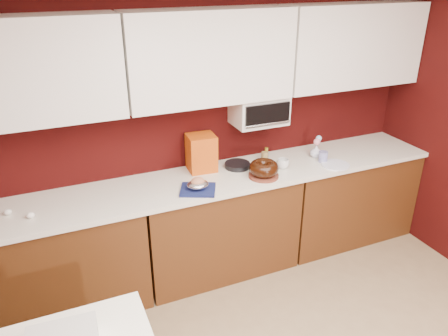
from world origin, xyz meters
name	(u,v)px	position (x,y,z in m)	size (l,w,h in m)	color
wall_back	(203,125)	(0.00, 2.25, 1.25)	(4.00, 0.02, 2.50)	#320806
base_cabinet_left	(56,263)	(-1.33, 1.94, 0.43)	(1.31, 0.58, 0.86)	#4B270F
base_cabinet_center	(218,225)	(0.00, 1.94, 0.43)	(1.31, 0.58, 0.86)	#4B270F
base_cabinet_right	(343,196)	(1.33, 1.94, 0.43)	(1.31, 0.58, 0.86)	#4B270F
countertop	(218,179)	(0.00, 1.94, 0.88)	(4.00, 0.62, 0.04)	silver
upper_cabinet_left	(19,72)	(-1.33, 2.08, 1.85)	(1.31, 0.33, 0.70)	white
upper_cabinet_center	(210,57)	(0.00, 2.08, 1.85)	(1.31, 0.33, 0.70)	white
upper_cabinet_right	(352,46)	(1.33, 2.08, 1.85)	(1.31, 0.33, 0.70)	white
toaster_oven	(259,109)	(0.45, 2.10, 1.38)	(0.45, 0.30, 0.25)	white
toaster_oven_door	(268,115)	(0.45, 1.94, 1.38)	(0.40, 0.02, 0.18)	black
toaster_oven_handle	(268,124)	(0.45, 1.93, 1.30)	(0.02, 0.02, 0.42)	silver
cake_base	(264,176)	(0.35, 1.79, 0.91)	(0.25, 0.25, 0.02)	brown
bundt_cake	(264,168)	(0.35, 1.79, 0.98)	(0.24, 0.24, 0.10)	black
navy_towel	(198,190)	(-0.23, 1.77, 0.91)	(0.27, 0.22, 0.02)	#141C4C
foil_ham_nest	(198,184)	(-0.23, 1.77, 0.96)	(0.17, 0.14, 0.06)	silver
roasted_ham	(198,182)	(-0.23, 1.77, 0.98)	(0.11, 0.09, 0.07)	tan
pandoro_box	(201,153)	(-0.07, 2.12, 1.06)	(0.23, 0.21, 0.31)	#A92A0B
dark_pan	(237,165)	(0.23, 2.05, 0.92)	(0.22, 0.22, 0.04)	black
coffee_mug	(283,163)	(0.58, 1.88, 0.95)	(0.09, 0.09, 0.10)	silver
blue_jar	(323,157)	(0.97, 1.85, 0.95)	(0.08, 0.08, 0.10)	navy
flower_vase	(316,150)	(0.98, 1.97, 0.96)	(0.09, 0.09, 0.13)	silver
flower_pink	(317,142)	(0.98, 1.97, 1.05)	(0.06, 0.06, 0.06)	pink
flower_blue	(319,138)	(1.01, 1.99, 1.07)	(0.05, 0.05, 0.05)	#94C9ED
china_plate	(335,165)	(1.03, 1.74, 0.91)	(0.24, 0.24, 0.01)	white
amber_bottle	(266,152)	(0.57, 2.15, 0.94)	(0.03, 0.03, 0.09)	olive
paper_cup	(265,157)	(0.51, 2.07, 0.94)	(0.06, 0.06, 0.09)	olive
egg_left	(30,215)	(-1.43, 1.85, 0.92)	(0.06, 0.04, 0.04)	white
egg_right	(8,212)	(-1.57, 1.96, 0.92)	(0.06, 0.04, 0.04)	silver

